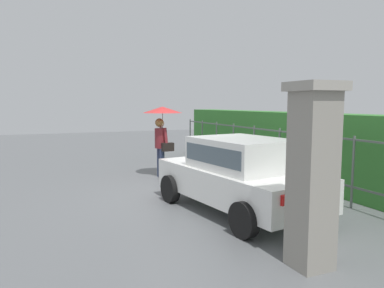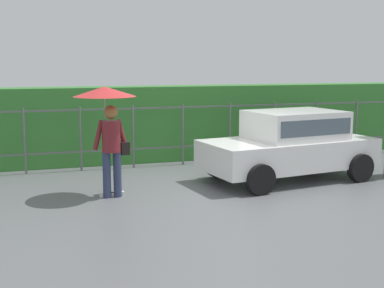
% 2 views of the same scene
% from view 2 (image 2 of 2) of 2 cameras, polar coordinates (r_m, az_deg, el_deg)
% --- Properties ---
extents(ground_plane, '(40.00, 40.00, 0.00)m').
position_cam_2_polar(ground_plane, '(10.29, 3.14, -5.07)').
color(ground_plane, slate).
extents(car, '(3.92, 2.30, 1.48)m').
position_cam_2_polar(car, '(11.24, 10.85, 0.16)').
color(car, white).
rests_on(car, ground).
extents(pedestrian, '(1.15, 1.15, 2.06)m').
position_cam_2_polar(pedestrian, '(9.63, -9.29, 3.46)').
color(pedestrian, '#2D3856').
rests_on(pedestrian, ground).
extents(fence_section, '(12.39, 0.05, 1.50)m').
position_cam_2_polar(fence_section, '(12.65, -1.01, 1.40)').
color(fence_section, '#59605B').
rests_on(fence_section, ground).
extents(hedge_row, '(13.34, 0.90, 1.90)m').
position_cam_2_polar(hedge_row, '(13.44, -2.02, 2.37)').
color(hedge_row, '#387F33').
rests_on(hedge_row, ground).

